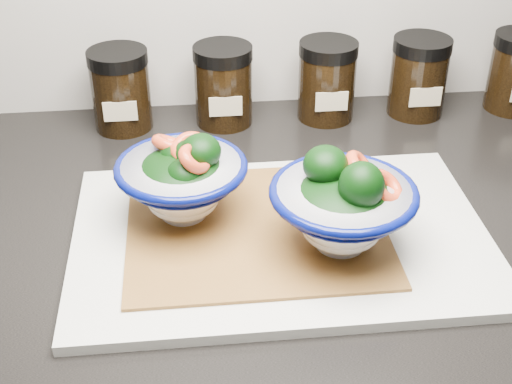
{
  "coord_description": "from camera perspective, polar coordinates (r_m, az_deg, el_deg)",
  "views": [
    {
      "loc": [
        -0.26,
        0.78,
        1.37
      ],
      "look_at": [
        -0.2,
        1.41,
        0.96
      ],
      "focal_mm": 50.0,
      "sensor_mm": 36.0,
      "label": 1
    }
  ],
  "objects": [
    {
      "name": "bamboo_mat",
      "position": [
        0.78,
        0.0,
        -2.83
      ],
      "size": [
        0.28,
        0.24,
        0.0
      ],
      "primitive_type": "cube",
      "color": "#A57331",
      "rests_on": "cutting_board"
    },
    {
      "name": "bowl_left",
      "position": [
        0.78,
        -5.87,
        1.1
      ],
      "size": [
        0.15,
        0.15,
        0.11
      ],
      "rotation": [
        0.0,
        0.0,
        0.22
      ],
      "color": "white",
      "rests_on": "bamboo_mat"
    },
    {
      "name": "countertop",
      "position": [
        0.87,
        12.74,
        -2.21
      ],
      "size": [
        3.5,
        0.6,
        0.04
      ],
      "primitive_type": "cube",
      "color": "black",
      "rests_on": "cabinet"
    },
    {
      "name": "cutting_board",
      "position": [
        0.78,
        1.98,
        -3.58
      ],
      "size": [
        0.45,
        0.3,
        0.01
      ],
      "primitive_type": "cube",
      "color": "beige",
      "rests_on": "countertop"
    },
    {
      "name": "spice_jar_a",
      "position": [
        1.0,
        -10.77,
        8.06
      ],
      "size": [
        0.08,
        0.08,
        0.11
      ],
      "color": "black",
      "rests_on": "countertop"
    },
    {
      "name": "spice_jar_d",
      "position": [
        1.05,
        12.88,
        9.01
      ],
      "size": [
        0.08,
        0.08,
        0.11
      ],
      "color": "black",
      "rests_on": "countertop"
    },
    {
      "name": "bowl_right",
      "position": [
        0.73,
        7.03,
        -1.1
      ],
      "size": [
        0.15,
        0.15,
        0.11
      ],
      "rotation": [
        0.0,
        0.0,
        0.4
      ],
      "color": "white",
      "rests_on": "bamboo_mat"
    },
    {
      "name": "spice_jar_b",
      "position": [
        1.0,
        -2.62,
        8.55
      ],
      "size": [
        0.08,
        0.08,
        0.11
      ],
      "color": "black",
      "rests_on": "countertop"
    },
    {
      "name": "spice_jar_c",
      "position": [
        1.02,
        5.7,
        8.88
      ],
      "size": [
        0.08,
        0.08,
        0.11
      ],
      "color": "black",
      "rests_on": "countertop"
    }
  ]
}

